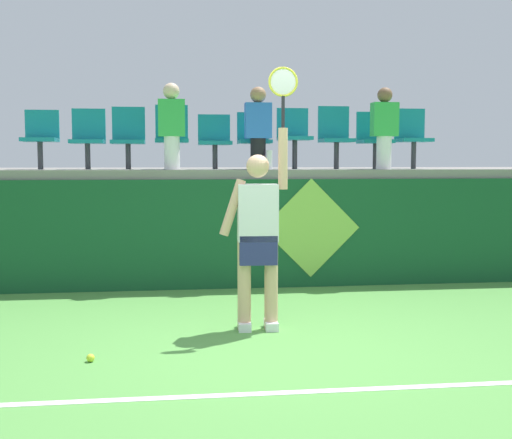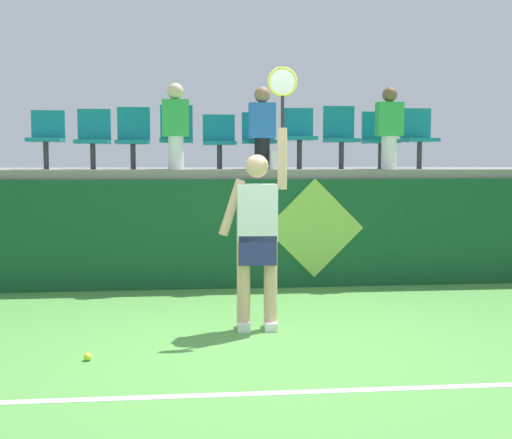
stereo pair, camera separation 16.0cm
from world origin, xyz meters
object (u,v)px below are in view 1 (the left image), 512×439
Objects in this scene: stadium_chair_2 at (128,135)px; stadium_chair_7 at (335,134)px; spectator_2 at (258,126)px; stadium_chair_4 at (215,139)px; stadium_chair_0 at (41,135)px; stadium_chair_3 at (172,134)px; stadium_chair_5 at (254,137)px; stadium_chair_6 at (294,134)px; stadium_chair_1 at (88,136)px; stadium_chair_8 at (374,137)px; water_bottle at (269,160)px; spectator_0 at (384,127)px; tennis_ball at (91,358)px; spectator_1 at (172,124)px; stadium_chair_9 at (412,135)px; tennis_player at (258,232)px.

stadium_chair_7 reaches higher than stadium_chair_2.
stadium_chair_7 is 1.23m from spectator_2.
stadium_chair_7 is (1.68, 0.01, 0.07)m from stadium_chair_4.
stadium_chair_0 is 0.74× the size of spectator_2.
stadium_chair_3 is (1.71, 0.01, 0.03)m from stadium_chair_0.
stadium_chair_2 is at bearing 179.74° from stadium_chair_5.
stadium_chair_6 is at bearing -179.32° from stadium_chair_7.
stadium_chair_2 is (0.53, 0.00, 0.01)m from stadium_chair_1.
stadium_chair_8 is (3.39, -0.01, -0.00)m from stadium_chair_2.
stadium_chair_0 is 1.71m from stadium_chair_3.
stadium_chair_7 is at bearing 0.06° from stadium_chair_1.
stadium_chair_4 is 0.85× the size of stadium_chair_7.
stadium_chair_1 is 0.76× the size of spectator_2.
stadium_chair_1 is 0.93× the size of stadium_chair_3.
spectator_0 is at bearing 4.10° from water_bottle.
stadium_chair_7 is (2.93, 3.70, 1.96)m from tennis_ball.
stadium_chair_8 is 0.73× the size of spectator_1.
tennis_ball is 4.33m from stadium_chair_4.
stadium_chair_0 is 5.08m from stadium_chair_9.
tennis_player is at bearing -125.27° from stadium_chair_8.
stadium_chair_6 is at bearing -179.97° from stadium_chair_8.
tennis_player is 2.93× the size of stadium_chair_9.
stadium_chair_5 is at bearing 165.08° from spectator_0.
stadium_chair_4 is at bearing -0.00° from stadium_chair_0.
spectator_2 is at bearing -165.16° from stadium_chair_8.
tennis_player is at bearing -97.26° from spectator_2.
stadium_chair_8 is at bearing 46.67° from tennis_ball.
tennis_ball is 4.23m from spectator_2.
tennis_ball is at bearing -118.84° from spectator_2.
stadium_chair_7 is (2.84, 0.00, 0.03)m from stadium_chair_2.
stadium_chair_7 is at bearing 179.35° from stadium_chair_8.
stadium_chair_6 reaches higher than stadium_chair_8.
water_bottle is 0.31× the size of stadium_chair_0.
stadium_chair_7 is at bearing 62.99° from tennis_player.
spectator_0 is (1.56, 0.11, 0.44)m from water_bottle.
spectator_0 is (2.00, 2.37, 1.13)m from tennis_player.
tennis_player is at bearing 30.23° from tennis_ball.
stadium_chair_1 is (-0.44, 3.69, 1.92)m from tennis_ball.
tennis_player is 3.32m from stadium_chair_2.
stadium_chair_2 reaches higher than water_bottle.
stadium_chair_6 is at bearing -179.88° from stadium_chair_9.
stadium_chair_6 is (2.25, -0.01, 0.03)m from stadium_chair_2.
water_bottle is at bearing -41.30° from spectator_2.
spectator_2 is at bearing -158.23° from stadium_chair_7.
stadium_chair_9 is at bearing 15.01° from water_bottle.
stadium_chair_1 is at bearing 157.08° from spectator_1.
spectator_2 is at bearing -90.00° from stadium_chair_5.
stadium_chair_6 is (1.10, 0.00, 0.07)m from stadium_chair_4.
stadium_chair_0 is 0.90× the size of stadium_chair_3.
water_bottle is at bearing -76.82° from stadium_chair_5.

